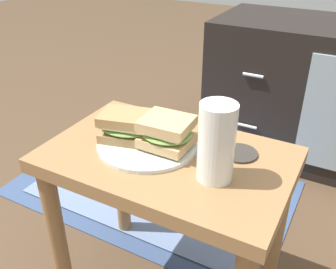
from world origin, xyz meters
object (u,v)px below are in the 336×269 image
Objects in this scene: sandwich_front at (129,125)px; beer_glass at (216,144)px; tv_cabinet at (329,95)px; plate at (148,144)px; sandwich_back at (167,132)px; coaster at (239,153)px.

sandwich_front is 0.24m from beer_glass.
tv_cabinet is 6.37× the size of sandwich_front.
sandwich_front is (-0.35, -0.94, 0.21)m from tv_cabinet.
sandwich_front reaches higher than plate.
beer_glass is at bearing -12.75° from plate.
plate is at bearing -107.90° from tv_cabinet.
beer_glass reaches higher than sandwich_back.
sandwich_front is at bearing -110.55° from tv_cabinet.
beer_glass is at bearing -96.86° from tv_cabinet.
sandwich_back is (-0.25, -0.94, 0.22)m from tv_cabinet.
sandwich_back reaches higher than sandwich_front.
plate is 1.42× the size of beer_glass.
tv_cabinet is 7.97× the size of sandwich_back.
sandwich_back is (0.05, 0.00, 0.04)m from plate.
coaster is (0.15, 0.07, -0.05)m from sandwich_back.
sandwich_front is 0.91× the size of beer_glass.
plate is at bearing -161.42° from coaster.
sandwich_back is 0.17m from coaster.
sandwich_front is at bearing 170.48° from beer_glass.
sandwich_back is 1.45× the size of coaster.
sandwich_back reaches higher than coaster.
tv_cabinet is 1.02m from beer_glass.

